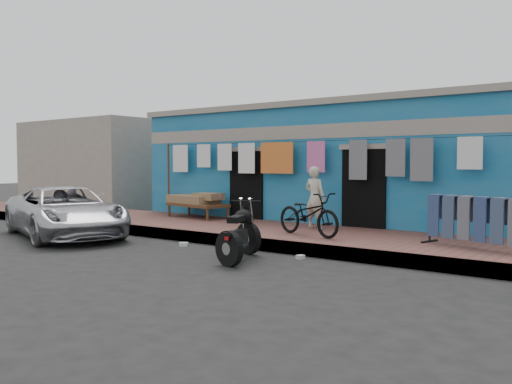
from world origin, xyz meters
name	(u,v)px	position (x,y,z in m)	size (l,w,h in m)	color
ground	(191,259)	(0.00, 0.00, 0.00)	(80.00, 80.00, 0.00)	black
sidewalk	(282,235)	(0.00, 3.00, 0.12)	(28.00, 3.00, 0.25)	brown
curb	(243,242)	(0.00, 1.55, 0.12)	(28.00, 0.10, 0.25)	gray
building	(361,166)	(0.00, 6.99, 1.69)	(12.20, 5.20, 3.36)	#136396
neighbor_left	(115,165)	(-11.00, 7.00, 1.70)	(6.00, 5.00, 3.40)	#9E9384
clothesline	(297,161)	(-0.41, 4.25, 1.82)	(10.06, 0.06, 2.10)	brown
car	(65,211)	(-4.48, 0.37, 0.63)	(2.03, 4.46, 1.26)	#B7B7BC
seated_person	(315,197)	(0.47, 3.64, 0.97)	(0.52, 0.35, 1.44)	beige
bicycle	(308,209)	(1.02, 2.46, 0.81)	(0.61, 1.72, 1.11)	black
motorcycle	(239,231)	(0.78, 0.46, 0.53)	(1.18, 1.73, 1.06)	black
charpoy	(198,205)	(-3.48, 3.90, 0.58)	(2.10, 1.24, 0.67)	brown
jeans_rack	(475,222)	(4.27, 2.78, 0.73)	(2.02, 0.97, 0.95)	black
litter_a	(184,244)	(-1.19, 1.03, 0.04)	(0.18, 0.14, 0.08)	silver
litter_b	(300,257)	(1.62, 1.20, 0.04)	(0.15, 0.11, 0.07)	silver
litter_c	(232,256)	(0.53, 0.54, 0.04)	(0.19, 0.15, 0.08)	silver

